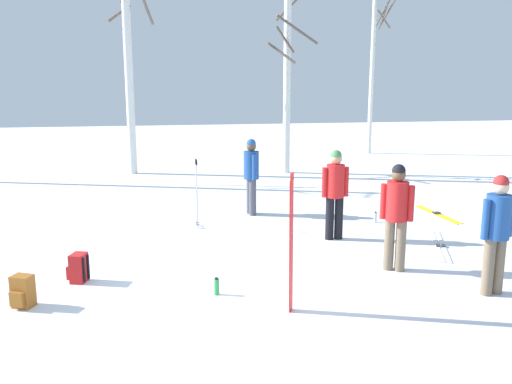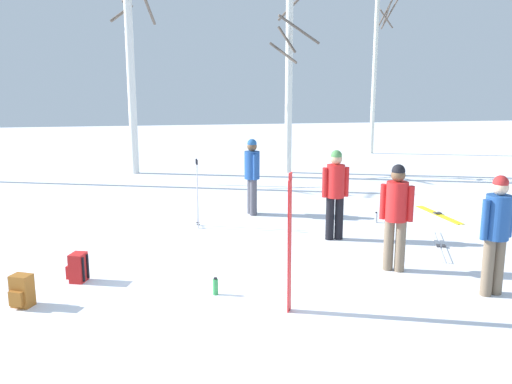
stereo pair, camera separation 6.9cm
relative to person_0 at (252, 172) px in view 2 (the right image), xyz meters
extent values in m
plane|color=white|center=(-0.96, -4.30, -0.98)|extent=(60.00, 60.00, 0.00)
cylinder|color=#4C4C56|center=(-0.02, 0.09, -0.57)|extent=(0.16, 0.16, 0.82)
cylinder|color=#4C4C56|center=(0.02, -0.09, -0.57)|extent=(0.16, 0.16, 0.82)
cylinder|color=#1E478C|center=(0.00, 0.00, 0.15)|extent=(0.34, 0.34, 0.62)
sphere|color=brown|center=(0.00, 0.00, 0.57)|extent=(0.22, 0.22, 0.22)
sphere|color=#265999|center=(0.00, 0.00, 0.63)|extent=(0.21, 0.21, 0.21)
cylinder|color=#1E478C|center=(-0.04, 0.21, 0.13)|extent=(0.10, 0.10, 0.56)
cylinder|color=#1E478C|center=(0.04, -0.21, 0.13)|extent=(0.10, 0.10, 0.56)
cylinder|color=#72604C|center=(2.46, -5.23, -0.57)|extent=(0.16, 0.16, 0.82)
cylinder|color=#72604C|center=(2.63, -5.20, -0.57)|extent=(0.16, 0.16, 0.82)
cylinder|color=#1E478C|center=(2.54, -5.21, 0.15)|extent=(0.34, 0.34, 0.62)
sphere|color=beige|center=(2.54, -5.21, 0.57)|extent=(0.22, 0.22, 0.22)
sphere|color=#B22626|center=(2.54, -5.21, 0.63)|extent=(0.21, 0.21, 0.21)
cylinder|color=#1E478C|center=(2.34, -5.25, 0.13)|extent=(0.10, 0.10, 0.56)
cylinder|color=#1E478C|center=(2.75, -5.18, 0.13)|extent=(0.10, 0.10, 0.56)
cylinder|color=#72604C|center=(1.68, -4.09, -0.57)|extent=(0.16, 0.16, 0.82)
cylinder|color=#72604C|center=(1.53, -3.99, -0.57)|extent=(0.16, 0.16, 0.82)
cylinder|color=red|center=(1.60, -4.04, 0.15)|extent=(0.34, 0.34, 0.62)
sphere|color=brown|center=(1.60, -4.04, 0.57)|extent=(0.22, 0.22, 0.22)
sphere|color=black|center=(1.60, -4.04, 0.63)|extent=(0.21, 0.21, 0.21)
cylinder|color=red|center=(1.78, -4.15, 0.13)|extent=(0.10, 0.10, 0.56)
cylinder|color=red|center=(1.42, -3.93, 0.13)|extent=(0.10, 0.10, 0.56)
cylinder|color=black|center=(1.12, -2.21, -0.57)|extent=(0.16, 0.16, 0.82)
cylinder|color=black|center=(1.30, -2.21, -0.57)|extent=(0.16, 0.16, 0.82)
cylinder|color=red|center=(1.21, -2.21, 0.15)|extent=(0.34, 0.34, 0.62)
sphere|color=tan|center=(1.21, -2.21, 0.57)|extent=(0.22, 0.22, 0.22)
sphere|color=#4C8C4C|center=(1.21, -2.21, 0.63)|extent=(0.21, 0.21, 0.21)
cylinder|color=red|center=(1.00, -2.21, 0.13)|extent=(0.10, 0.10, 0.56)
cylinder|color=red|center=(1.42, -2.21, 0.13)|extent=(0.10, 0.10, 0.56)
cube|color=red|center=(-0.43, -5.30, -0.10)|extent=(0.07, 0.10, 1.76)
cube|color=red|center=(-0.43, -5.30, 0.82)|extent=(0.04, 0.06, 0.10)
cube|color=red|center=(-0.40, -5.25, -0.10)|extent=(0.07, 0.10, 1.76)
cube|color=red|center=(-0.40, -5.25, 0.82)|extent=(0.04, 0.06, 0.10)
cube|color=yellow|center=(4.19, -0.80, -0.97)|extent=(0.14, 1.75, 0.02)
cube|color=#333338|center=(4.19, -0.75, -0.95)|extent=(0.07, 0.12, 0.03)
cube|color=yellow|center=(4.09, -0.81, -0.97)|extent=(0.14, 1.75, 0.02)
cube|color=#333338|center=(4.09, -0.76, -0.95)|extent=(0.07, 0.12, 0.03)
cube|color=white|center=(2.94, -2.99, -0.97)|extent=(0.81, 1.81, 0.02)
cube|color=#333338|center=(2.92, -3.04, -0.95)|extent=(0.10, 0.14, 0.03)
cube|color=white|center=(3.03, -3.03, -0.97)|extent=(0.81, 1.81, 0.02)
cube|color=#333338|center=(3.01, -3.08, -0.95)|extent=(0.10, 0.14, 0.03)
cylinder|color=#B2B2BC|center=(-1.29, -0.79, -0.32)|extent=(0.02, 0.10, 1.31)
cylinder|color=black|center=(-1.29, -0.79, 0.38)|extent=(0.04, 0.04, 0.10)
cylinder|color=black|center=(-1.29, -0.79, -0.91)|extent=(0.07, 0.07, 0.01)
cylinder|color=#B2B2BC|center=(-1.29, -0.95, -0.32)|extent=(0.02, 0.10, 1.31)
cylinder|color=black|center=(-1.29, -0.95, 0.38)|extent=(0.04, 0.04, 0.10)
cylinder|color=black|center=(-1.29, -0.95, -0.91)|extent=(0.07, 0.07, 0.01)
cube|color=red|center=(-3.27, -3.66, -0.76)|extent=(0.27, 0.31, 0.44)
cube|color=red|center=(-3.40, -3.62, -0.83)|extent=(0.12, 0.20, 0.20)
cube|color=black|center=(-3.14, -3.63, -0.76)|extent=(0.03, 0.04, 0.37)
cube|color=black|center=(-3.19, -3.77, -0.76)|extent=(0.03, 0.04, 0.37)
cube|color=#99591E|center=(-3.88, -4.48, -0.76)|extent=(0.32, 0.29, 0.44)
cube|color=#99591E|center=(-3.94, -4.60, -0.83)|extent=(0.20, 0.14, 0.20)
cube|color=black|center=(-3.90, -4.34, -0.76)|extent=(0.04, 0.04, 0.37)
cube|color=black|center=(-3.77, -4.40, -0.76)|extent=(0.04, 0.04, 0.37)
cylinder|color=green|center=(-1.30, -4.54, -0.87)|extent=(0.08, 0.08, 0.23)
cylinder|color=black|center=(-1.30, -4.54, -0.74)|extent=(0.05, 0.05, 0.02)
cylinder|color=silver|center=(2.48, -1.20, -0.88)|extent=(0.06, 0.06, 0.21)
cylinder|color=black|center=(2.48, -1.20, -0.76)|extent=(0.04, 0.04, 0.02)
cylinder|color=silver|center=(-2.84, 6.16, 2.84)|extent=(0.26, 0.26, 7.63)
cylinder|color=brown|center=(-3.06, 6.48, 4.08)|extent=(0.74, 0.54, 0.60)
cylinder|color=brown|center=(-2.18, 6.03, 4.11)|extent=(0.36, 1.38, 0.69)
cylinder|color=silver|center=(2.12, 5.39, 1.79)|extent=(0.23, 0.23, 5.54)
cylinder|color=brown|center=(1.98, 5.15, 3.25)|extent=(0.58, 0.38, 0.83)
cylinder|color=brown|center=(1.84, 5.03, 2.84)|extent=(0.80, 0.64, 0.68)
cylinder|color=brown|center=(2.26, 4.72, 3.51)|extent=(1.40, 0.37, 0.84)
cylinder|color=brown|center=(2.30, 5.80, 4.34)|extent=(0.91, 0.46, 0.92)
cylinder|color=silver|center=(6.68, 9.51, 2.37)|extent=(0.17, 0.17, 6.70)
cylinder|color=brown|center=(7.07, 9.61, 4.66)|extent=(0.28, 0.85, 0.98)
cylinder|color=brown|center=(7.24, 9.59, 4.62)|extent=(0.24, 1.18, 1.07)
cylinder|color=brown|center=(6.93, 9.13, 4.38)|extent=(0.82, 0.57, 0.67)
cylinder|color=brown|center=(7.07, 9.46, 4.60)|extent=(0.16, 0.84, 0.74)
camera|label=1|loc=(-2.06, -11.68, 1.99)|focal=37.73mm
camera|label=2|loc=(-1.99, -11.69, 1.99)|focal=37.73mm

